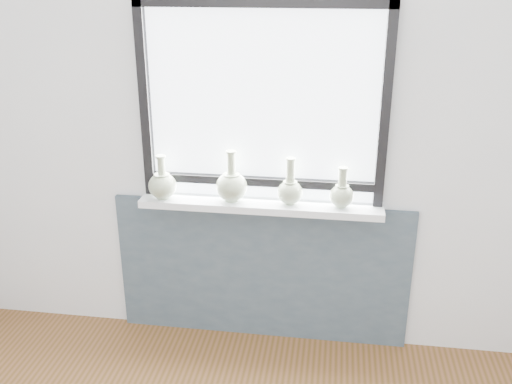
# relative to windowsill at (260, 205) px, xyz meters

# --- Properties ---
(back_wall) EXTENTS (3.60, 0.02, 2.60)m
(back_wall) POSITION_rel_windowsill_xyz_m (0.00, 0.10, 0.42)
(back_wall) COLOR silver
(back_wall) RESTS_ON ground
(apron_panel) EXTENTS (1.70, 0.03, 0.86)m
(apron_panel) POSITION_rel_windowsill_xyz_m (0.00, 0.07, -0.45)
(apron_panel) COLOR #43525D
(apron_panel) RESTS_ON ground
(windowsill) EXTENTS (1.32, 0.18, 0.04)m
(windowsill) POSITION_rel_windowsill_xyz_m (0.00, 0.00, 0.00)
(windowsill) COLOR white
(windowsill) RESTS_ON apron_panel
(window) EXTENTS (1.30, 0.06, 1.05)m
(window) POSITION_rel_windowsill_xyz_m (0.00, 0.06, 0.56)
(window) COLOR black
(window) RESTS_ON windowsill
(vase_a) EXTENTS (0.15, 0.15, 0.24)m
(vase_a) POSITION_rel_windowsill_xyz_m (-0.54, -0.02, 0.10)
(vase_a) COLOR #A1B18D
(vase_a) RESTS_ON windowsill
(vase_b) EXTENTS (0.17, 0.17, 0.28)m
(vase_b) POSITION_rel_windowsill_xyz_m (-0.16, 0.00, 0.11)
(vase_b) COLOR #A1B18D
(vase_b) RESTS_ON windowsill
(vase_c) EXTENTS (0.14, 0.14, 0.26)m
(vase_c) POSITION_rel_windowsill_xyz_m (0.16, 0.00, 0.10)
(vase_c) COLOR #A1B18D
(vase_c) RESTS_ON windowsill
(vase_d) EXTENTS (0.13, 0.13, 0.22)m
(vase_d) POSITION_rel_windowsill_xyz_m (0.43, 0.00, 0.09)
(vase_d) COLOR #A1B18D
(vase_d) RESTS_ON windowsill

